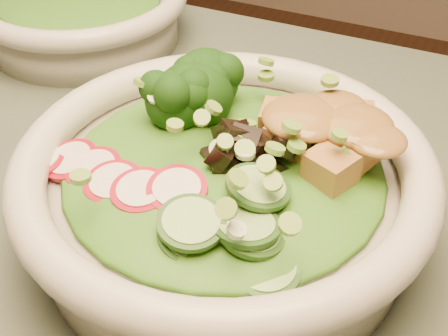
% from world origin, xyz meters
% --- Properties ---
extents(salad_bowl, '(0.31, 0.31, 0.08)m').
position_xyz_m(salad_bowl, '(-0.12, 0.03, 0.79)').
color(salad_bowl, beige).
rests_on(salad_bowl, dining_table).
extents(side_bowl, '(0.25, 0.25, 0.07)m').
position_xyz_m(side_bowl, '(-0.40, 0.26, 0.79)').
color(side_bowl, beige).
rests_on(side_bowl, dining_table).
extents(lettuce_bed, '(0.23, 0.23, 0.03)m').
position_xyz_m(lettuce_bed, '(-0.12, 0.03, 0.82)').
color(lettuce_bed, '#255712').
rests_on(lettuce_bed, salad_bowl).
extents(broccoli_florets, '(0.11, 0.11, 0.05)m').
position_xyz_m(broccoli_florets, '(-0.16, 0.09, 0.84)').
color(broccoli_florets, black).
rests_on(broccoli_florets, salad_bowl).
extents(radish_slices, '(0.13, 0.08, 0.02)m').
position_xyz_m(radish_slices, '(-0.17, -0.02, 0.82)').
color(radish_slices, maroon).
rests_on(radish_slices, salad_bowl).
extents(cucumber_slices, '(0.10, 0.10, 0.04)m').
position_xyz_m(cucumber_slices, '(-0.07, -0.03, 0.83)').
color(cucumber_slices, '#9AC66E').
rests_on(cucumber_slices, salad_bowl).
extents(mushroom_heap, '(0.10, 0.10, 0.05)m').
position_xyz_m(mushroom_heap, '(-0.10, 0.04, 0.83)').
color(mushroom_heap, black).
rests_on(mushroom_heap, salad_bowl).
extents(tofu_cubes, '(0.12, 0.10, 0.04)m').
position_xyz_m(tofu_cubes, '(-0.06, 0.07, 0.83)').
color(tofu_cubes, '#A16F35').
rests_on(tofu_cubes, salad_bowl).
extents(peanut_sauce, '(0.08, 0.06, 0.02)m').
position_xyz_m(peanut_sauce, '(-0.06, 0.07, 0.85)').
color(peanut_sauce, brown).
rests_on(peanut_sauce, tofu_cubes).
extents(scallion_garnish, '(0.22, 0.22, 0.03)m').
position_xyz_m(scallion_garnish, '(-0.12, 0.03, 0.85)').
color(scallion_garnish, olive).
rests_on(scallion_garnish, salad_bowl).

